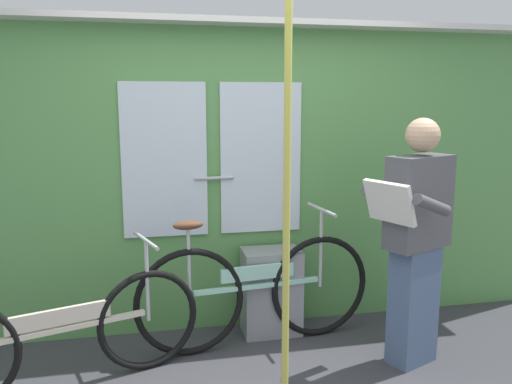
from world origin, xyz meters
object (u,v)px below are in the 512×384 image
(bicycle_leaning_behind, at_px, (257,291))
(handrail_pole, at_px, (286,226))
(passenger_reading_newspaper, at_px, (416,238))
(trash_bin_by_wall, at_px, (271,291))
(bicycle_near_door, at_px, (59,335))

(bicycle_leaning_behind, height_order, handrail_pole, handrail_pole)
(passenger_reading_newspaper, xyz_separation_m, trash_bin_by_wall, (-0.80, 0.62, -0.53))
(bicycle_near_door, bearing_deg, trash_bin_by_wall, 2.40)
(trash_bin_by_wall, bearing_deg, bicycle_leaning_behind, -129.74)
(bicycle_near_door, relative_size, passenger_reading_newspaper, 1.03)
(bicycle_leaning_behind, bearing_deg, handrail_pole, -100.56)
(bicycle_leaning_behind, xyz_separation_m, trash_bin_by_wall, (0.15, 0.18, -0.08))
(bicycle_leaning_behind, xyz_separation_m, handrail_pole, (-0.06, -1.01, 0.71))
(trash_bin_by_wall, bearing_deg, handrail_pole, -100.09)
(bicycle_near_door, bearing_deg, passenger_reading_newspaper, -20.71)
(bicycle_leaning_behind, relative_size, trash_bin_by_wall, 2.68)
(bicycle_leaning_behind, height_order, trash_bin_by_wall, bicycle_leaning_behind)
(bicycle_near_door, bearing_deg, bicycle_leaning_behind, -2.59)
(passenger_reading_newspaper, relative_size, handrail_pole, 0.72)
(bicycle_leaning_behind, bearing_deg, bicycle_near_door, -171.26)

